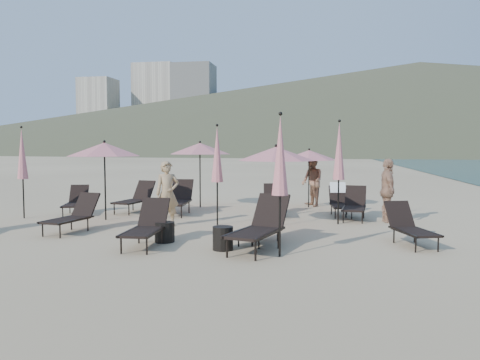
% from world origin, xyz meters
% --- Properties ---
extents(ground, '(800.00, 800.00, 0.00)m').
position_xyz_m(ground, '(0.00, 0.00, 0.00)').
color(ground, '#D6BA8C').
rests_on(ground, ground).
extents(volcanic_headland, '(690.00, 690.00, 55.00)m').
position_xyz_m(volcanic_headland, '(71.37, 302.62, 26.49)').
color(volcanic_headland, brown).
rests_on(volcanic_headland, ground).
extents(hotel_skyline, '(109.00, 82.00, 55.00)m').
position_xyz_m(hotel_skyline, '(-93.62, 271.21, 24.18)').
color(hotel_skyline, beige).
rests_on(hotel_skyline, ground).
extents(lounger_1, '(0.84, 1.63, 0.89)m').
position_xyz_m(lounger_1, '(-3.88, 0.64, 0.42)').
color(lounger_1, black).
rests_on(lounger_1, ground).
extents(lounger_2, '(0.70, 1.65, 0.93)m').
position_xyz_m(lounger_2, '(-1.54, -0.56, 0.43)').
color(lounger_2, black).
rests_on(lounger_2, ground).
extents(lounger_3, '(1.00, 1.58, 0.85)m').
position_xyz_m(lounger_3, '(0.77, 0.31, 0.40)').
color(lounger_3, black).
rests_on(lounger_3, ground).
extents(lounger_4, '(1.16, 1.95, 1.05)m').
position_xyz_m(lounger_4, '(0.80, -0.51, 0.49)').
color(lounger_4, black).
rests_on(lounger_4, ground).
extents(lounger_5, '(0.99, 1.58, 0.85)m').
position_xyz_m(lounger_5, '(3.80, 0.53, 0.40)').
color(lounger_5, black).
rests_on(lounger_5, ground).
extents(lounger_6, '(0.99, 1.59, 0.85)m').
position_xyz_m(lounger_6, '(-5.37, 3.42, 0.40)').
color(lounger_6, black).
rests_on(lounger_6, ground).
extents(lounger_7, '(0.89, 1.72, 0.95)m').
position_xyz_m(lounger_7, '(-3.81, 4.26, 0.44)').
color(lounger_7, black).
rests_on(lounger_7, ground).
extents(lounger_8, '(0.82, 1.82, 1.02)m').
position_xyz_m(lounger_8, '(-2.33, 4.02, 0.47)').
color(lounger_8, black).
rests_on(lounger_8, ground).
extents(lounger_9, '(0.82, 1.65, 0.91)m').
position_xyz_m(lounger_9, '(0.57, 4.23, 0.43)').
color(lounger_9, black).
rests_on(lounger_9, ground).
extents(lounger_10, '(0.70, 1.57, 0.95)m').
position_xyz_m(lounger_10, '(2.51, 4.65, 0.45)').
color(lounger_10, black).
rests_on(lounger_10, ground).
extents(lounger_11, '(0.78, 1.64, 0.91)m').
position_xyz_m(lounger_11, '(2.89, 3.90, 0.42)').
color(lounger_11, black).
rests_on(lounger_11, ground).
extents(umbrella_open_0, '(2.07, 2.07, 2.23)m').
position_xyz_m(umbrella_open_0, '(-3.97, 2.54, 1.97)').
color(umbrella_open_0, black).
rests_on(umbrella_open_0, ground).
extents(umbrella_open_1, '(1.96, 1.96, 2.11)m').
position_xyz_m(umbrella_open_1, '(0.82, 2.31, 1.87)').
color(umbrella_open_1, black).
rests_on(umbrella_open_1, ground).
extents(umbrella_open_2, '(2.09, 2.09, 2.25)m').
position_xyz_m(umbrella_open_2, '(-2.10, 5.72, 1.99)').
color(umbrella_open_2, black).
rests_on(umbrella_open_2, ground).
extents(umbrella_open_3, '(1.86, 1.86, 2.00)m').
position_xyz_m(umbrella_open_3, '(1.53, 6.31, 1.77)').
color(umbrella_open_3, black).
rests_on(umbrella_open_3, ground).
extents(umbrella_closed_0, '(0.31, 0.31, 2.68)m').
position_xyz_m(umbrella_closed_0, '(1.24, -0.99, 1.86)').
color(umbrella_closed_0, black).
rests_on(umbrella_closed_0, ground).
extents(umbrella_closed_1, '(0.32, 0.32, 2.76)m').
position_xyz_m(umbrella_closed_1, '(2.41, 2.95, 1.92)').
color(umbrella_closed_1, black).
rests_on(umbrella_closed_1, ground).
extents(umbrella_closed_2, '(0.31, 0.31, 2.64)m').
position_xyz_m(umbrella_closed_2, '(-6.43, 2.42, 1.84)').
color(umbrella_closed_2, black).
rests_on(umbrella_closed_2, ground).
extents(umbrella_closed_3, '(0.31, 0.31, 2.64)m').
position_xyz_m(umbrella_closed_3, '(-0.71, 2.28, 1.83)').
color(umbrella_closed_3, black).
rests_on(umbrella_closed_3, ground).
extents(side_table_0, '(0.43, 0.43, 0.43)m').
position_xyz_m(side_table_0, '(-1.32, -0.10, 0.22)').
color(side_table_0, black).
rests_on(side_table_0, ground).
extents(side_table_1, '(0.41, 0.41, 0.47)m').
position_xyz_m(side_table_1, '(0.08, -0.63, 0.23)').
color(side_table_1, black).
rests_on(side_table_1, ground).
extents(beachgoer_a, '(0.73, 0.65, 1.68)m').
position_xyz_m(beachgoer_a, '(-1.93, 1.88, 0.84)').
color(beachgoer_a, tan).
rests_on(beachgoer_a, ground).
extents(beachgoer_b, '(0.97, 1.05, 1.73)m').
position_xyz_m(beachgoer_b, '(1.63, 6.65, 0.86)').
color(beachgoer_b, '#9F6F52').
rests_on(beachgoer_b, ground).
extents(beachgoer_c, '(0.53, 1.06, 1.73)m').
position_xyz_m(beachgoer_c, '(3.73, 3.52, 0.87)').
color(beachgoer_c, tan).
rests_on(beachgoer_c, ground).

